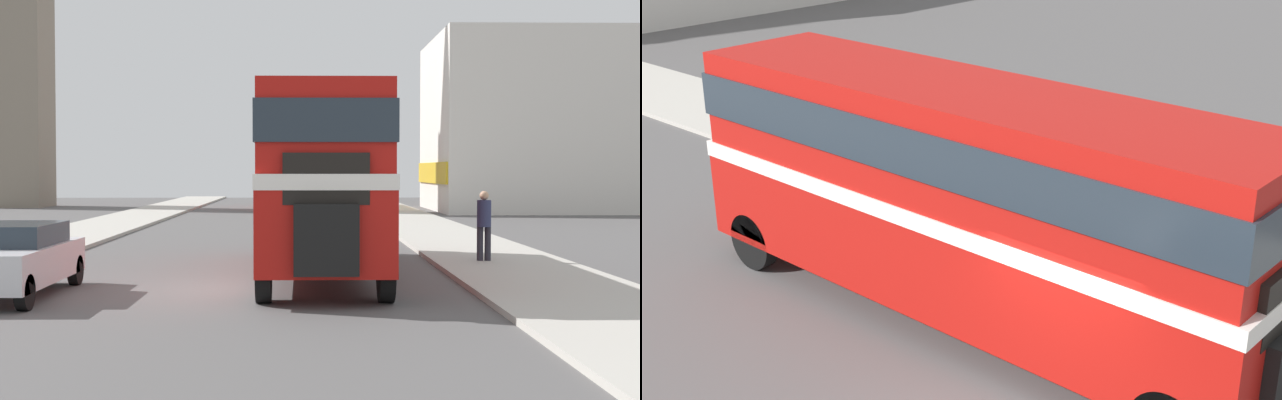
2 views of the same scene
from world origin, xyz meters
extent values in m
plane|color=#565454|center=(0.00, 0.00, 0.00)|extent=(120.00, 120.00, 0.00)
cube|color=#B7B2A8|center=(6.75, 0.00, 0.06)|extent=(3.50, 120.00, 0.12)
cube|color=#B2140F|center=(2.06, 2.73, 1.31)|extent=(2.53, 10.75, 1.56)
cube|color=white|center=(2.06, 2.73, 2.23)|extent=(2.55, 10.81, 0.28)
cube|color=#B2140F|center=(2.06, 2.73, 3.23)|extent=(2.48, 10.54, 1.71)
cube|color=#232D38|center=(2.06, 2.73, 3.31)|extent=(2.55, 10.64, 0.77)
cube|color=black|center=(2.06, -2.74, 1.23)|extent=(1.14, 0.20, 1.25)
cube|color=black|center=(2.06, -2.60, 2.29)|extent=(1.52, 0.12, 0.91)
cylinder|color=black|center=(0.94, -1.76, 0.55)|extent=(0.28, 1.11, 1.11)
cylinder|color=black|center=(3.18, -1.76, 0.55)|extent=(0.28, 1.11, 1.11)
cylinder|color=black|center=(0.94, 7.11, 0.55)|extent=(0.28, 1.11, 1.11)
cylinder|color=black|center=(3.18, 7.11, 0.55)|extent=(0.28, 1.11, 1.11)
cube|color=red|center=(1.96, 38.38, 1.37)|extent=(2.36, 9.85, 1.70)
cube|color=white|center=(1.96, 38.38, 2.38)|extent=(2.38, 9.90, 0.31)
cube|color=red|center=(1.96, 38.38, 3.46)|extent=(2.31, 9.65, 1.85)
cube|color=#232D38|center=(1.96, 38.38, 3.55)|extent=(2.38, 9.75, 0.83)
cube|color=black|center=(1.96, 33.36, 1.29)|extent=(1.06, 0.20, 1.36)
cube|color=black|center=(1.96, 33.50, 2.44)|extent=(1.41, 0.12, 0.99)
cylinder|color=black|center=(0.92, 34.34, 0.55)|extent=(0.28, 1.11, 1.11)
cylinder|color=black|center=(3.00, 34.34, 0.55)|extent=(0.28, 1.11, 1.11)
cylinder|color=black|center=(0.92, 42.31, 0.55)|extent=(0.28, 1.11, 1.11)
cylinder|color=black|center=(3.00, 42.31, 0.55)|extent=(0.28, 1.11, 1.11)
cube|color=silver|center=(-3.91, -0.86, 0.64)|extent=(1.68, 4.37, 0.70)
cube|color=#232D38|center=(-3.91, -0.69, 1.20)|extent=(1.48, 2.27, 0.41)
cylinder|color=black|center=(-3.17, -2.60, 0.32)|extent=(0.20, 0.64, 0.64)
cylinder|color=black|center=(-4.66, 0.87, 0.32)|extent=(0.20, 0.64, 0.64)
cylinder|color=black|center=(-3.17, 0.87, 0.32)|extent=(0.20, 0.64, 0.64)
cylinder|color=#282833|center=(6.20, 4.58, 0.55)|extent=(0.16, 0.16, 0.87)
cylinder|color=#282833|center=(6.40, 4.58, 0.55)|extent=(0.16, 0.16, 0.87)
cylinder|color=navy|center=(6.30, 4.58, 1.33)|extent=(0.36, 0.36, 0.69)
sphere|color=tan|center=(6.30, 4.58, 1.79)|extent=(0.23, 0.23, 0.23)
cube|color=gray|center=(-17.14, 40.93, 12.19)|extent=(4.05, 4.05, 24.38)
cube|color=silver|center=(19.50, 35.27, 5.15)|extent=(19.99, 11.74, 10.29)
cube|color=gold|center=(9.45, 35.27, 2.26)|extent=(0.12, 11.15, 1.24)
camera|label=1|loc=(1.64, -18.05, 2.45)|focal=50.00mm
camera|label=2|loc=(-8.10, -6.06, 7.59)|focal=50.00mm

